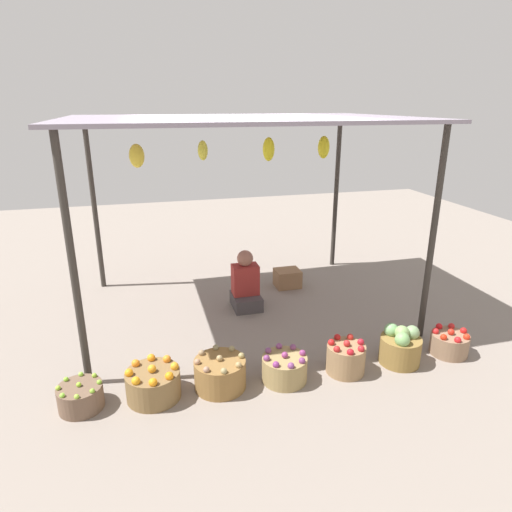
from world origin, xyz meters
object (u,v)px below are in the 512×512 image
Objects in this scene: basket_red_apples at (346,358)px; wooden_crate_near_vendor at (287,278)px; basket_limes at (81,397)px; basket_red_tomatoes at (449,343)px; basket_cabbages at (400,347)px; basket_oranges at (153,383)px; basket_purple_onions at (284,368)px; vendor_person at (246,286)px; basket_potatoes at (220,373)px.

basket_red_apples is 2.25m from wooden_crate_near_vendor.
basket_red_apples is at bearing -1.85° from basket_limes.
basket_cabbages is at bearing -178.11° from basket_red_tomatoes.
basket_red_apples is at bearing -2.20° from basket_oranges.
basket_red_tomatoes reaches higher than wooden_crate_near_vendor.
basket_oranges is 1.38× the size of wooden_crate_near_vendor.
basket_red_tomatoes is (1.24, 0.03, -0.03)m from basket_red_apples.
basket_red_apples is at bearing -93.61° from wooden_crate_near_vendor.
vendor_person is at bearing 89.16° from basket_purple_onions.
basket_potatoes is at bearing 178.20° from basket_cabbages.
basket_red_apples reaches higher than basket_potatoes.
wooden_crate_near_vendor is at bearing 39.16° from basket_limes.
basket_red_tomatoes is (3.75, -0.05, 0.01)m from basket_limes.
basket_purple_onions is at bearing -109.32° from wooden_crate_near_vendor.
basket_oranges is at bearing -133.00° from wooden_crate_near_vendor.
basket_cabbages reaches higher than wooden_crate_near_vendor.
basket_cabbages reaches higher than basket_red_tomatoes.
basket_potatoes is at bearing -0.15° from basket_oranges.
basket_potatoes is 2.50m from basket_red_tomatoes.
vendor_person is 2.10m from basket_oranges.
basket_limes is at bearing 179.20° from basket_oranges.
wooden_crate_near_vendor is at bearing 86.39° from basket_red_apples.
basket_potatoes is 1.17× the size of basket_cabbages.
basket_cabbages is (2.51, -0.06, 0.04)m from basket_oranges.
basket_limes is at bearing 178.15° from basket_red_apples.
basket_oranges is (0.63, -0.01, 0.03)m from basket_limes.
vendor_person is 1.72m from basket_purple_onions.
wooden_crate_near_vendor is at bearing 102.09° from basket_cabbages.
wooden_crate_near_vendor is at bearing 70.68° from basket_purple_onions.
basket_cabbages is (3.14, -0.07, 0.07)m from basket_limes.
basket_purple_onions is at bearing -1.84° from basket_limes.
basket_red_apples is (2.52, -0.08, 0.04)m from basket_limes.
basket_oranges is at bearing 177.63° from basket_purple_onions.
basket_cabbages reaches higher than basket_oranges.
basket_cabbages reaches higher than basket_potatoes.
vendor_person reaches higher than basket_red_tomatoes.
wooden_crate_near_vendor is at bearing 34.34° from vendor_person.
basket_limes is 3.75m from basket_red_tomatoes.
vendor_person is 1.77× the size of basket_purple_onions.
basket_red_tomatoes is at bearing 1.49° from basket_red_apples.
basket_oranges reaches higher than basket_limes.
basket_potatoes reaches higher than wooden_crate_near_vendor.
basket_red_tomatoes is at bearing -0.75° from basket_limes.
basket_cabbages reaches higher than basket_purple_onions.
basket_cabbages is 0.62m from basket_red_tomatoes.
basket_red_apples is (1.89, -0.07, 0.01)m from basket_oranges.
basket_red_tomatoes is (2.50, -0.04, -0.02)m from basket_potatoes.
basket_red_tomatoes is (3.12, -0.04, -0.02)m from basket_oranges.
basket_oranges is 1.29× the size of basket_red_apples.
basket_potatoes is (1.25, -0.01, 0.03)m from basket_limes.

